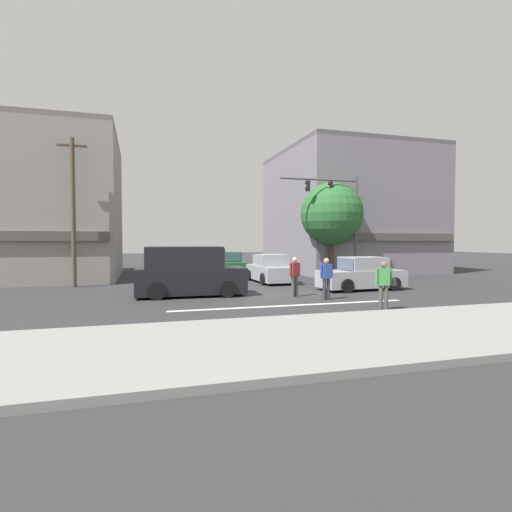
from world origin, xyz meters
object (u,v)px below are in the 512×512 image
(street_tree, at_px, (332,214))
(traffic_light_mast, at_px, (341,210))
(utility_pole_near_left, at_px, (73,210))
(van_parked_curbside, at_px, (188,272))
(pedestrian_foreground_with_bag, at_px, (384,283))
(pedestrian_far_side, at_px, (326,276))
(sedan_crossing_center, at_px, (270,270))
(sedan_crossing_rightbound, at_px, (361,275))
(sedan_waiting_far, at_px, (227,265))
(pedestrian_mid_crossing, at_px, (295,274))

(street_tree, xyz_separation_m, traffic_light_mast, (0.08, -1.06, 0.15))
(utility_pole_near_left, xyz_separation_m, van_parked_curbside, (5.17, -4.87, -2.91))
(pedestrian_foreground_with_bag, xyz_separation_m, pedestrian_far_side, (-0.77, 2.79, -0.00))
(street_tree, bearing_deg, traffic_light_mast, -85.93)
(street_tree, height_order, pedestrian_far_side, street_tree)
(sedan_crossing_center, distance_m, pedestrian_foreground_with_bag, 9.83)
(sedan_crossing_center, bearing_deg, sedan_crossing_rightbound, -55.38)
(street_tree, xyz_separation_m, sedan_waiting_far, (-5.70, 4.35, -3.31))
(traffic_light_mast, distance_m, sedan_waiting_far, 8.64)
(van_parked_curbside, height_order, pedestrian_far_side, van_parked_curbside)
(sedan_waiting_far, bearing_deg, pedestrian_foreground_with_bag, -82.28)
(sedan_crossing_center, distance_m, van_parked_curbside, 6.73)
(pedestrian_foreground_with_bag, bearing_deg, traffic_light_mast, 69.45)
(street_tree, relative_size, utility_pole_near_left, 0.80)
(pedestrian_foreground_with_bag, relative_size, pedestrian_far_side, 1.00)
(van_parked_curbside, bearing_deg, pedestrian_foreground_with_bag, -42.69)
(sedan_waiting_far, xyz_separation_m, pedestrian_far_side, (1.30, -12.51, 0.24))
(sedan_crossing_center, bearing_deg, street_tree, 14.56)
(sedan_crossing_center, bearing_deg, van_parked_curbside, -139.93)
(street_tree, bearing_deg, pedestrian_foreground_with_bag, -108.35)
(sedan_crossing_center, height_order, pedestrian_far_side, pedestrian_far_side)
(street_tree, height_order, utility_pole_near_left, utility_pole_near_left)
(pedestrian_foreground_with_bag, height_order, pedestrian_mid_crossing, same)
(sedan_crossing_rightbound, bearing_deg, street_tree, 77.09)
(sedan_waiting_far, distance_m, sedan_crossing_rightbound, 10.94)
(sedan_crossing_center, height_order, sedan_waiting_far, same)
(street_tree, height_order, pedestrian_foreground_with_bag, street_tree)
(sedan_crossing_rightbound, bearing_deg, van_parked_curbside, 178.70)
(traffic_light_mast, height_order, pedestrian_mid_crossing, traffic_light_mast)
(sedan_waiting_far, bearing_deg, van_parked_curbside, -111.42)
(traffic_light_mast, height_order, sedan_waiting_far, traffic_light_mast)
(street_tree, distance_m, sedan_crossing_rightbound, 6.69)
(sedan_waiting_far, bearing_deg, utility_pole_near_left, -151.22)
(pedestrian_far_side, bearing_deg, sedan_waiting_far, 95.96)
(sedan_crossing_rightbound, distance_m, pedestrian_mid_crossing, 4.18)
(street_tree, distance_m, traffic_light_mast, 1.08)
(traffic_light_mast, bearing_deg, sedan_crossing_center, -178.93)
(traffic_light_mast, bearing_deg, van_parked_curbside, -155.40)
(utility_pole_near_left, bearing_deg, sedan_waiting_far, 28.78)
(sedan_crossing_rightbound, bearing_deg, sedan_crossing_center, 124.62)
(sedan_crossing_center, relative_size, pedestrian_mid_crossing, 2.47)
(van_parked_curbside, bearing_deg, traffic_light_mast, 24.60)
(street_tree, height_order, sedan_crossing_rightbound, street_tree)
(sedan_waiting_far, height_order, pedestrian_far_side, pedestrian_far_side)
(traffic_light_mast, xyz_separation_m, sedan_crossing_rightbound, (-1.37, -4.60, -3.46))
(sedan_waiting_far, bearing_deg, street_tree, -37.36)
(pedestrian_far_side, bearing_deg, sedan_crossing_rightbound, 38.81)
(street_tree, distance_m, pedestrian_mid_crossing, 9.25)
(street_tree, relative_size, pedestrian_mid_crossing, 3.59)
(van_parked_curbside, bearing_deg, pedestrian_mid_crossing, -19.09)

